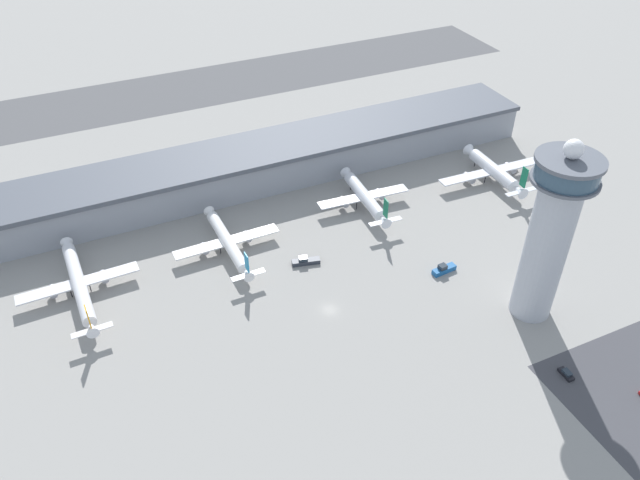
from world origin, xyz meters
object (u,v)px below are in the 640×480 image
airplane_gate_alpha (79,284)px  service_truck_baggage (444,269)px  service_truck_catering (305,261)px  control_tower (551,232)px  airplane_gate_charlie (364,196)px  car_yellow_taxi (566,374)px  service_truck_fuel (511,170)px  airplane_gate_bravo (228,242)px  airplane_gate_delta (494,171)px

airplane_gate_alpha → service_truck_baggage: size_ratio=5.54×
service_truck_catering → control_tower: bearing=-42.6°
airplane_gate_alpha → airplane_gate_charlie: (92.15, 4.93, 0.36)m
service_truck_baggage → car_yellow_taxi: size_ratio=1.78×
service_truck_fuel → car_yellow_taxi: service_truck_fuel is taller
control_tower → airplane_gate_bravo: control_tower is taller
car_yellow_taxi → service_truck_fuel: bearing=59.5°
control_tower → service_truck_baggage: control_tower is taller
service_truck_fuel → car_yellow_taxi: 95.59m
airplane_gate_delta → car_yellow_taxi: size_ratio=9.67×
control_tower → service_truck_catering: bearing=137.4°
airplane_gate_charlie → car_yellow_taxi: 85.27m
airplane_gate_delta → car_yellow_taxi: (-38.67, -80.30, -3.57)m
control_tower → service_truck_catering: 69.31m
airplane_gate_charlie → airplane_gate_delta: bearing=-4.9°
airplane_gate_delta → car_yellow_taxi: bearing=-115.7°
car_yellow_taxi → airplane_gate_charlie: bearing=97.2°
airplane_gate_charlie → service_truck_baggage: bearing=-82.1°
control_tower → service_truck_baggage: 36.49m
control_tower → service_truck_baggage: size_ratio=6.79×
airplane_gate_charlie → service_truck_baggage: (5.47, -39.31, -3.39)m
service_truck_fuel → car_yellow_taxi: bearing=-120.5°
airplane_gate_alpha → control_tower: bearing=-27.6°
control_tower → airplane_gate_delta: size_ratio=1.25×
service_truck_baggage → car_yellow_taxi: service_truck_baggage is taller
airplane_gate_delta → service_truck_fuel: size_ratio=6.39×
airplane_gate_bravo → airplane_gate_delta: airplane_gate_delta is taller
airplane_gate_charlie → airplane_gate_delta: size_ratio=0.80×
airplane_gate_alpha → airplane_gate_charlie: size_ratio=1.27×
airplane_gate_delta → airplane_gate_alpha: bearing=-179.7°
airplane_gate_bravo → airplane_gate_charlie: airplane_gate_charlie is taller
service_truck_catering → service_truck_baggage: (35.14, -20.52, 0.13)m
car_yellow_taxi → service_truck_catering: bearing=121.6°
airplane_gate_bravo → airplane_gate_delta: (98.08, -0.41, 0.35)m
service_truck_catering → service_truck_fuel: 90.41m
car_yellow_taxi → airplane_gate_bravo: bearing=126.4°
airplane_gate_alpha → car_yellow_taxi: (102.85, -79.58, -3.44)m
airplane_gate_bravo → car_yellow_taxi: airplane_gate_bravo is taller
airplane_gate_alpha → service_truck_fuel: (151.35, 2.80, -3.10)m
control_tower → airplane_gate_bravo: size_ratio=1.42×
airplane_gate_bravo → car_yellow_taxi: (59.41, -80.71, -3.22)m
airplane_gate_alpha → airplane_gate_charlie: bearing=3.1°
airplane_gate_delta → control_tower: bearing=-118.5°
airplane_gate_bravo → service_truck_catering: (19.04, -14.99, -2.95)m
service_truck_fuel → airplane_gate_delta: bearing=-168.1°
airplane_gate_alpha → service_truck_catering: size_ratio=4.90×
control_tower → service_truck_fuel: size_ratio=7.96×
airplane_gate_alpha → airplane_gate_bravo: size_ratio=1.16×
service_truck_fuel → car_yellow_taxi: (-48.50, -82.38, -0.34)m
airplane_gate_alpha → airplane_gate_bravo: airplane_gate_alpha is taller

